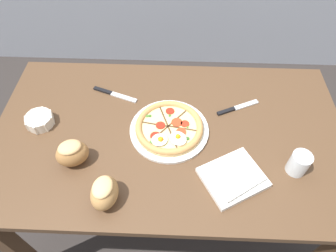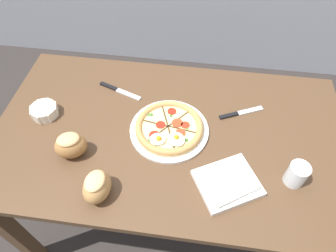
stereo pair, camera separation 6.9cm
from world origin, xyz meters
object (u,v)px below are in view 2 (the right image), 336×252
(water_glass, at_px, (296,175))
(pizza, at_px, (168,128))
(dining_table, at_px, (169,147))
(knife_spare, at_px, (120,91))
(ramekin_bowl, at_px, (44,111))
(knife_main, at_px, (241,113))
(bread_piece_near, at_px, (97,186))
(napkin_folded, at_px, (228,182))
(bread_piece_mid, at_px, (71,145))

(water_glass, bearing_deg, pizza, 161.23)
(dining_table, bearing_deg, knife_spare, 141.57)
(ramekin_bowl, distance_m, knife_spare, 0.32)
(pizza, xyz_separation_m, knife_main, (0.28, 0.13, -0.02))
(bread_piece_near, height_order, knife_main, bread_piece_near)
(dining_table, distance_m, pizza, 0.12)
(napkin_folded, height_order, knife_spare, napkin_folded)
(bread_piece_mid, xyz_separation_m, water_glass, (0.79, -0.00, -0.02))
(dining_table, xyz_separation_m, pizza, (-0.00, 0.01, 0.12))
(dining_table, relative_size, bread_piece_near, 11.06)
(ramekin_bowl, height_order, bread_piece_mid, bread_piece_mid)
(water_glass, bearing_deg, ramekin_bowl, 169.90)
(napkin_folded, xyz_separation_m, bread_piece_near, (-0.42, -0.09, 0.04))
(ramekin_bowl, xyz_separation_m, bread_piece_mid, (0.18, -0.17, 0.03))
(bread_piece_near, distance_m, knife_main, 0.64)
(ramekin_bowl, xyz_separation_m, bread_piece_near, (0.32, -0.31, 0.03))
(pizza, height_order, bread_piece_mid, bread_piece_mid)
(dining_table, relative_size, knife_spare, 6.93)
(knife_main, height_order, knife_spare, same)
(knife_main, bearing_deg, knife_spare, 149.01)
(pizza, distance_m, knife_spare, 0.31)
(pizza, xyz_separation_m, ramekin_bowl, (-0.51, 0.02, 0.00))
(pizza, relative_size, knife_spare, 1.54)
(napkin_folded, height_order, bread_piece_mid, bread_piece_mid)
(napkin_folded, bearing_deg, pizza, 139.10)
(bread_piece_mid, distance_m, knife_main, 0.68)
(ramekin_bowl, relative_size, bread_piece_mid, 0.81)
(dining_table, distance_m, ramekin_bowl, 0.53)
(knife_main, relative_size, water_glass, 2.06)
(pizza, distance_m, ramekin_bowl, 0.51)
(ramekin_bowl, bearing_deg, knife_main, 8.24)
(bread_piece_near, height_order, water_glass, bread_piece_near)
(napkin_folded, bearing_deg, dining_table, 139.35)
(bread_piece_mid, distance_m, knife_spare, 0.35)
(bread_piece_mid, bearing_deg, napkin_folded, -5.11)
(pizza, bearing_deg, ramekin_bowl, 178.15)
(dining_table, bearing_deg, napkin_folded, -40.65)
(dining_table, relative_size, water_glass, 15.76)
(napkin_folded, bearing_deg, knife_main, 81.42)
(bread_piece_near, bearing_deg, dining_table, 55.91)
(ramekin_bowl, bearing_deg, bread_piece_mid, -43.34)
(ramekin_bowl, bearing_deg, dining_table, -2.47)
(pizza, height_order, knife_spare, pizza)
(napkin_folded, xyz_separation_m, water_glass, (0.22, 0.05, 0.02))
(bread_piece_near, bearing_deg, knife_spare, 95.76)
(napkin_folded, relative_size, water_glass, 2.94)
(pizza, bearing_deg, dining_table, -51.08)
(ramekin_bowl, distance_m, bread_piece_mid, 0.25)
(pizza, bearing_deg, bread_piece_near, -122.95)
(dining_table, relative_size, bread_piece_mid, 9.99)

